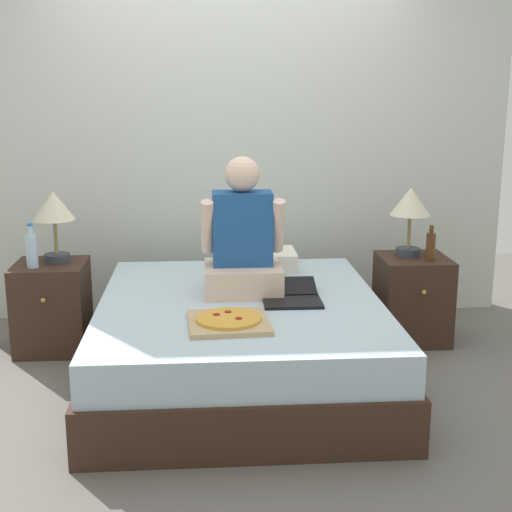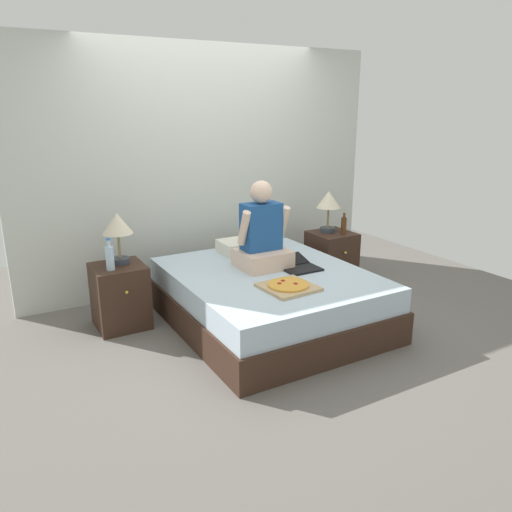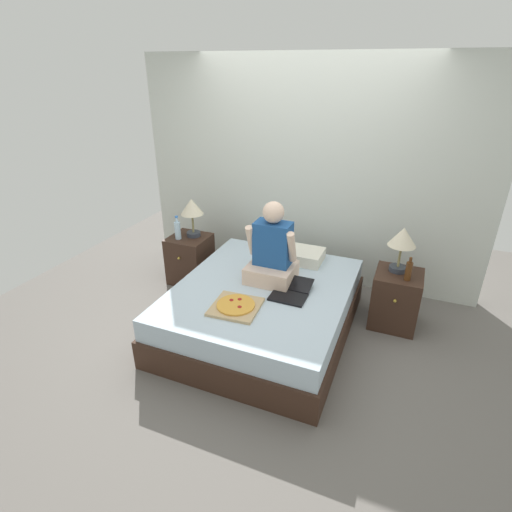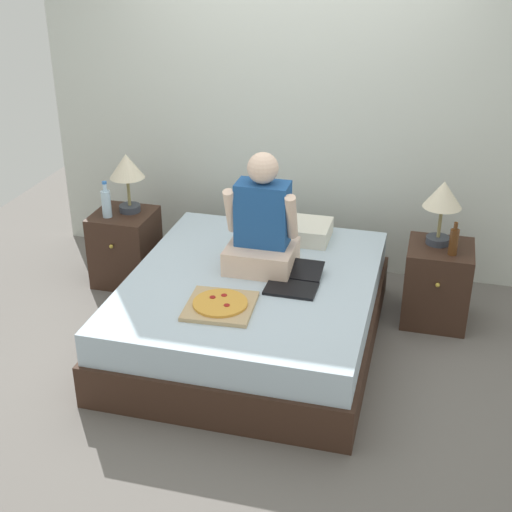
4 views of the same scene
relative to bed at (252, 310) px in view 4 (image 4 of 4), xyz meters
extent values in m
plane|color=#66605B|center=(0.00, 0.00, -0.24)|extent=(5.98, 5.98, 0.00)
cube|color=silver|center=(0.00, 1.31, 1.01)|extent=(3.98, 0.12, 2.50)
cube|color=#382319|center=(0.00, 0.00, -0.10)|extent=(1.61, 1.90, 0.28)
cube|color=silver|center=(0.00, 0.00, 0.14)|extent=(1.56, 1.85, 0.21)
cube|color=#382319|center=(-1.17, 0.60, 0.04)|extent=(0.44, 0.44, 0.57)
sphere|color=gold|center=(-1.17, 0.37, 0.16)|extent=(0.03, 0.03, 0.03)
cylinder|color=#333842|center=(-1.13, 0.65, 0.35)|extent=(0.16, 0.16, 0.05)
cylinder|color=olive|center=(-1.13, 0.65, 0.49)|extent=(0.02, 0.02, 0.22)
cone|color=beige|center=(-1.13, 0.65, 0.69)|extent=(0.26, 0.26, 0.18)
cylinder|color=silver|center=(-1.25, 0.51, 0.43)|extent=(0.07, 0.07, 0.20)
cylinder|color=silver|center=(-1.25, 0.51, 0.56)|extent=(0.03, 0.03, 0.06)
cylinder|color=blue|center=(-1.25, 0.51, 0.59)|extent=(0.04, 0.03, 0.02)
cube|color=#382319|center=(1.17, 0.60, 0.04)|extent=(0.44, 0.44, 0.57)
sphere|color=gold|center=(1.17, 0.37, 0.16)|extent=(0.03, 0.03, 0.03)
cylinder|color=#333842|center=(1.14, 0.65, 0.35)|extent=(0.16, 0.16, 0.05)
cylinder|color=olive|center=(1.14, 0.65, 0.49)|extent=(0.02, 0.02, 0.22)
cone|color=beige|center=(1.14, 0.65, 0.69)|extent=(0.26, 0.26, 0.18)
cylinder|color=#512D14|center=(1.24, 0.50, 0.41)|extent=(0.06, 0.06, 0.18)
cylinder|color=#512D14|center=(1.24, 0.50, 0.53)|extent=(0.03, 0.03, 0.05)
cube|color=silver|center=(0.13, 0.67, 0.31)|extent=(0.52, 0.34, 0.12)
cube|color=beige|center=(0.02, 0.15, 0.33)|extent=(0.44, 0.40, 0.16)
cube|color=#1E4C8C|center=(0.02, 0.18, 0.62)|extent=(0.34, 0.20, 0.42)
sphere|color=beige|center=(0.02, 0.18, 0.93)|extent=(0.20, 0.20, 0.20)
cylinder|color=beige|center=(-0.18, 0.13, 0.64)|extent=(0.07, 0.18, 0.32)
cylinder|color=beige|center=(0.22, 0.13, 0.64)|extent=(0.07, 0.18, 0.32)
cube|color=black|center=(0.28, -0.10, 0.26)|extent=(0.32, 0.22, 0.02)
cube|color=black|center=(0.28, 0.10, 0.29)|extent=(0.32, 0.20, 0.06)
cube|color=tan|center=(-0.08, -0.43, 0.26)|extent=(0.42, 0.42, 0.02)
cylinder|color=gold|center=(-0.08, -0.43, 0.28)|extent=(0.33, 0.33, 0.02)
cylinder|color=maroon|center=(-0.14, -0.39, 0.29)|extent=(0.04, 0.04, 0.00)
cylinder|color=maroon|center=(-0.03, -0.46, 0.29)|extent=(0.04, 0.04, 0.00)
cylinder|color=maroon|center=(-0.08, -0.35, 0.29)|extent=(0.04, 0.04, 0.00)
camera|label=1|loc=(-0.19, -3.81, 1.41)|focal=50.00mm
camera|label=2|loc=(-2.16, -3.55, 1.66)|focal=35.00mm
camera|label=3|loc=(1.19, -3.02, 2.14)|focal=28.00mm
camera|label=4|loc=(1.06, -3.93, 2.39)|focal=50.00mm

